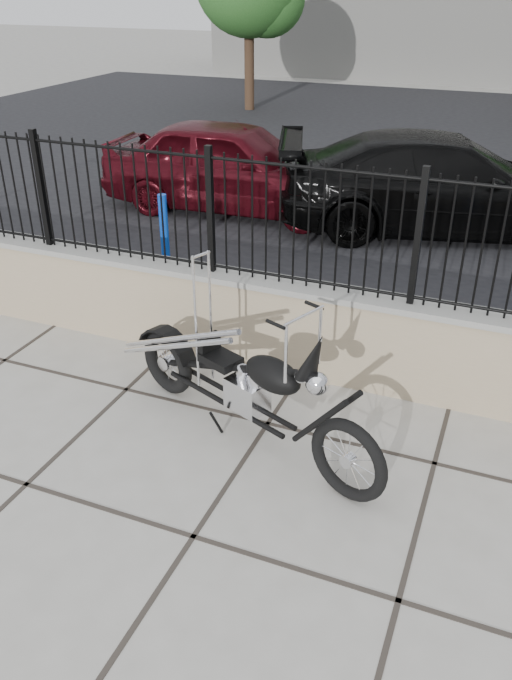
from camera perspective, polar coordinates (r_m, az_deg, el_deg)
name	(u,v)px	position (r m, az deg, el deg)	size (l,w,h in m)	color
ground_plane	(193,537)	(5.06, -5.41, -16.51)	(90.00, 90.00, 0.00)	#99968E
parking_lot	(444,156)	(16.10, 15.85, 14.99)	(30.00, 30.00, 0.00)	black
retaining_wall	(304,330)	(6.64, 4.18, 0.90)	(14.00, 0.36, 0.96)	gray
iron_fence	(308,226)	(6.21, 4.54, 9.73)	(14.00, 0.08, 1.20)	black
chopper_motorcycle	(242,356)	(5.51, -1.17, -1.40)	(2.70, 0.48, 1.62)	black
car_red	(233,166)	(11.60, -1.99, 14.78)	(1.79, 4.45, 1.52)	#420910
car_black	(443,184)	(10.97, 15.83, 12.82)	(2.08, 5.12, 1.49)	black
bollard_a	(164,230)	(9.36, -7.90, 9.37)	(0.12, 0.12, 1.00)	#0B36B2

